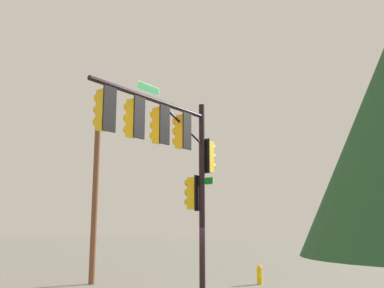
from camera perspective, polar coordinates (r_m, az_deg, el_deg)
name	(u,v)px	position (r m, az deg, el deg)	size (l,w,h in m)	color
signal_pole_assembly	(173,152)	(13.50, -2.60, -1.09)	(5.34, 2.60, 6.80)	black
utility_pole	(96,181)	(19.99, -12.90, -4.87)	(1.70, 0.83, 8.86)	brown
fire_hydrant	(260,275)	(19.69, 9.13, -17.06)	(0.33, 0.24, 0.83)	gold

